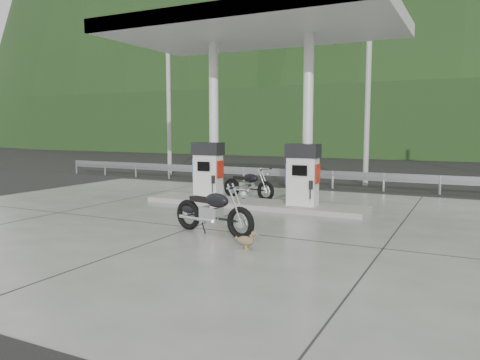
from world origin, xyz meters
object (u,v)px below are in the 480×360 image
at_px(gas_pump_left, 208,170).
at_px(duck, 245,241).
at_px(gas_pump_right, 303,175).
at_px(motorcycle_right, 213,212).
at_px(motorcycle_left, 248,185).

bearing_deg(gas_pump_left, duck, -52.54).
relative_size(gas_pump_right, duck, 4.05).
bearing_deg(motorcycle_right, motorcycle_left, 119.46).
distance_m(gas_pump_right, duck, 4.84).
height_order(gas_pump_right, motorcycle_left, gas_pump_right).
bearing_deg(gas_pump_right, duck, -84.80).
distance_m(motorcycle_left, duck, 6.71).
relative_size(motorcycle_left, duck, 4.43).
bearing_deg(gas_pump_right, gas_pump_left, 180.00).
height_order(gas_pump_left, motorcycle_right, gas_pump_left).
bearing_deg(motorcycle_right, duck, -22.80).
bearing_deg(motorcycle_left, motorcycle_right, -61.43).
relative_size(gas_pump_left, motorcycle_right, 0.83).
relative_size(gas_pump_left, motorcycle_left, 0.91).
xyz_separation_m(gas_pump_left, motorcycle_left, (0.80, 1.33, -0.58)).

